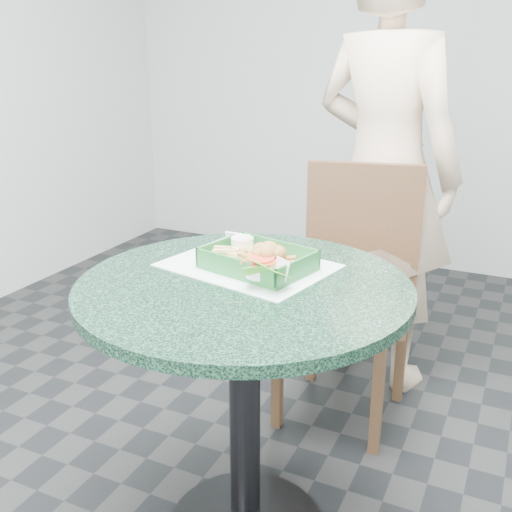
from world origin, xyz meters
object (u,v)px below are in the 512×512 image
at_px(diner_person, 387,137).
at_px(food_basket, 258,271).
at_px(cafe_table, 244,350).
at_px(crab_sandwich, 271,264).
at_px(sauce_ramekin, 236,251).
at_px(dining_chair, 353,275).

distance_m(diner_person, food_basket, 1.00).
height_order(cafe_table, crab_sandwich, crab_sandwich).
xyz_separation_m(crab_sandwich, sauce_ramekin, (-0.13, 0.05, 0.00)).
bearing_deg(dining_chair, cafe_table, -107.20).
relative_size(dining_chair, food_basket, 3.52).
relative_size(food_basket, sauce_ramekin, 4.31).
height_order(cafe_table, sauce_ramekin, sauce_ramekin).
xyz_separation_m(diner_person, food_basket, (-0.09, -0.97, -0.23)).
distance_m(food_basket, crab_sandwich, 0.06).
bearing_deg(sauce_ramekin, crab_sandwich, -23.03).
bearing_deg(dining_chair, food_basket, -108.35).
bearing_deg(diner_person, sauce_ramekin, 98.45).
height_order(dining_chair, sauce_ramekin, dining_chair).
height_order(diner_person, crab_sandwich, diner_person).
bearing_deg(food_basket, diner_person, 84.59).
xyz_separation_m(diner_person, crab_sandwich, (-0.04, -0.99, -0.20)).
bearing_deg(crab_sandwich, dining_chair, 88.17).
height_order(crab_sandwich, sauce_ramekin, crab_sandwich).
distance_m(dining_chair, food_basket, 0.72).
distance_m(food_basket, sauce_ramekin, 0.09).
distance_m(cafe_table, diner_person, 1.15).
relative_size(dining_chair, diner_person, 0.46).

